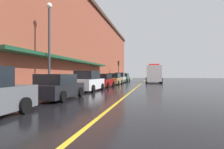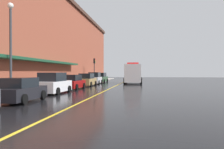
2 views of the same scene
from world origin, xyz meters
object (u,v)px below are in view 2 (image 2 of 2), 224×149
object	(u,v)px
parked_car_1	(20,90)
parked_car_6	(101,78)
box_truck	(133,74)
parking_meter_1	(87,77)
parked_car_4	(87,80)
parked_car_2	(53,84)
parked_car_3	(72,82)
parking_meter_3	(49,81)
street_lamp_left	(11,39)
traffic_light_near	(94,65)
parking_meter_0	(73,78)
parked_car_5	(95,79)

from	to	relation	value
parked_car_1	parked_car_6	xyz separation A→B (m)	(-0.12, 28.15, 0.10)
box_truck	parking_meter_1	xyz separation A→B (m)	(-7.43, -1.99, -0.56)
parked_car_4	box_truck	bearing A→B (deg)	-37.04
parked_car_2	parked_car_1	bearing A→B (deg)	-177.36
parked_car_3	parked_car_4	distance (m)	5.99
parking_meter_3	street_lamp_left	distance (m)	6.49
parked_car_4	parked_car_6	xyz separation A→B (m)	(-0.14, 11.09, 0.03)
parked_car_4	parked_car_2	bearing A→B (deg)	179.57
parked_car_4	traffic_light_near	world-z (taller)	traffic_light_near
parked_car_4	parking_meter_3	size ratio (longest dim) A/B	3.30
box_truck	street_lamp_left	world-z (taller)	street_lamp_left
parked_car_4	parking_meter_3	distance (m)	9.35
parked_car_3	street_lamp_left	size ratio (longest dim) A/B	0.61
parking_meter_1	parked_car_1	bearing A→B (deg)	-86.41
parking_meter_3	parking_meter_0	bearing A→B (deg)	90.00
box_truck	parked_car_3	bearing A→B (deg)	-25.03
box_truck	street_lamp_left	size ratio (longest dim) A/B	1.10
parked_car_2	parked_car_5	distance (m)	16.94
traffic_light_near	parked_car_6	bearing A→B (deg)	2.72
box_truck	parking_meter_1	bearing A→B (deg)	-76.10
parked_car_4	parked_car_6	world-z (taller)	parked_car_6
parked_car_1	box_truck	world-z (taller)	box_truck
parked_car_6	box_truck	distance (m)	6.96
box_truck	parking_meter_1	distance (m)	7.71
parking_meter_1	traffic_light_near	bearing A→B (deg)	89.32
parking_meter_3	parked_car_5	bearing A→B (deg)	84.82
parked_car_4	street_lamp_left	size ratio (longest dim) A/B	0.63
parked_car_5	parking_meter_3	bearing A→B (deg)	172.81
parked_car_5	parked_car_6	xyz separation A→B (m)	(-0.02, 5.49, -0.04)
parked_car_6	parking_meter_1	size ratio (longest dim) A/B	3.34
box_truck	parked_car_5	bearing A→B (deg)	-70.87
parked_car_5	box_truck	size ratio (longest dim) A/B	0.61
parked_car_5	parking_meter_3	xyz separation A→B (m)	(-1.35, -14.83, 0.19)
parked_car_3	parking_meter_3	bearing A→B (deg)	160.33
parking_meter_0	parking_meter_1	world-z (taller)	same
parked_car_1	street_lamp_left	bearing A→B (deg)	39.83
parked_car_5	parking_meter_1	bearing A→B (deg)	77.38
parking_meter_1	street_lamp_left	distance (m)	20.88
parked_car_2	parking_meter_0	bearing A→B (deg)	9.06
parked_car_5	parking_meter_3	size ratio (longest dim) A/B	3.47
parking_meter_0	parked_car_4	bearing A→B (deg)	43.87
parking_meter_0	parked_car_3	bearing A→B (deg)	-74.19
parked_car_6	street_lamp_left	size ratio (longest dim) A/B	0.64
parking_meter_3	parked_car_3	bearing A→B (deg)	68.20
parked_car_2	street_lamp_left	distance (m)	5.28
parked_car_5	parking_meter_1	xyz separation A→B (m)	(-1.35, 0.25, 0.19)
parked_car_2	parked_car_3	world-z (taller)	parked_car_2
parking_meter_1	street_lamp_left	size ratio (longest dim) A/B	0.19
parking_meter_1	parked_car_2	bearing A→B (deg)	-85.60
parked_car_5	parking_meter_0	distance (m)	7.13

